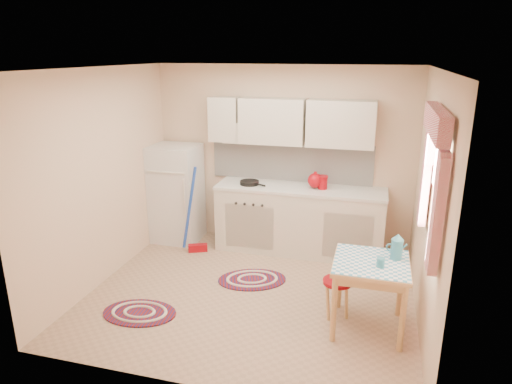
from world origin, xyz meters
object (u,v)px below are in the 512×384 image
fridge (177,193)px  stool (337,298)px  base_cabinets (299,221)px  table (369,295)px

fridge → stool: size_ratio=3.33×
base_cabinets → table: 1.93m
fridge → base_cabinets: fridge is taller
table → fridge: bearing=150.0°
base_cabinets → stool: bearing=-66.5°
fridge → table: bearing=-30.0°
base_cabinets → table: size_ratio=3.12×
fridge → stool: fridge is taller
table → stool: bearing=159.8°
base_cabinets → table: (0.99, -1.65, -0.08)m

